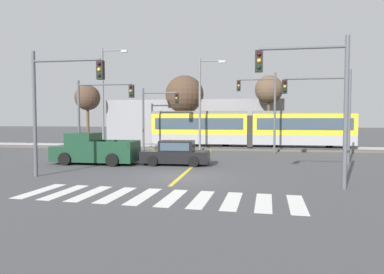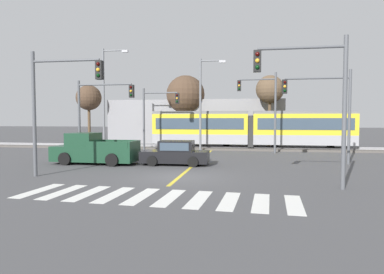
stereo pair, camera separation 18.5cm
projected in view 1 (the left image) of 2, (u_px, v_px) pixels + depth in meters
The scene contains 30 objects.
ground_plane at pixel (180, 177), 16.98m from camera, with size 200.00×200.00×0.00m, color #474749.
track_bed at pixel (213, 148), 32.99m from camera, with size 120.00×4.00×0.18m, color #56514C.
rail_near at pixel (212, 147), 32.28m from camera, with size 120.00×0.08×0.10m, color #939399.
rail_far at pixel (214, 146), 33.69m from camera, with size 120.00×0.08×0.10m, color #939399.
light_rail_tram at pixel (250, 128), 32.32m from camera, with size 18.50×2.64×3.43m.
crosswalk_stripe_0 at pixel (40, 191), 13.73m from camera, with size 0.56×2.80×0.01m, color silver.
crosswalk_stripe_1 at pixel (65, 192), 13.49m from camera, with size 0.56×2.80×0.01m, color silver.
crosswalk_stripe_2 at pixel (90, 193), 13.25m from camera, with size 0.56×2.80×0.01m, color silver.
crosswalk_stripe_3 at pixel (116, 195), 13.01m from camera, with size 0.56×2.80×0.01m, color silver.
crosswalk_stripe_4 at pixel (144, 196), 12.78m from camera, with size 0.56×2.80×0.01m, color silver.
crosswalk_stripe_5 at pixel (172, 198), 12.54m from camera, with size 0.56×2.80×0.01m, color silver.
crosswalk_stripe_6 at pixel (201, 199), 12.30m from camera, with size 0.56×2.80×0.01m, color silver.
crosswalk_stripe_7 at pixel (232, 201), 12.06m from camera, with size 0.56×2.80×0.01m, color silver.
crosswalk_stripe_8 at pixel (264, 202), 11.82m from camera, with size 0.56×2.80×0.01m, color silver.
crosswalk_stripe_9 at pixel (297, 204), 11.58m from camera, with size 0.56×2.80×0.01m, color silver.
lane_centre_line at pixel (197, 162), 22.83m from camera, with size 0.20×16.63×0.01m, color gold.
sedan_crossing at pixel (176, 154), 21.45m from camera, with size 4.24×1.99×1.52m.
pickup_truck at pixel (94, 151), 21.93m from camera, with size 5.44×2.31×1.98m.
traffic_light_near_right at pixel (315, 89), 14.04m from camera, with size 3.75×0.38×6.26m.
traffic_light_near_left at pixel (57, 95), 16.74m from camera, with size 3.75×0.38×6.22m.
traffic_light_mid_right at pixel (325, 102), 21.83m from camera, with size 4.25×0.38×6.00m.
traffic_light_mid_left at pixel (98, 106), 24.45m from camera, with size 4.25×0.38×5.64m.
traffic_light_far_left at pixel (156, 110), 29.71m from camera, with size 3.25×0.38×5.54m.
traffic_light_far_right at pixel (263, 101), 28.59m from camera, with size 3.25×0.38×6.74m.
street_lamp_west at pixel (105, 93), 31.72m from camera, with size 2.53×0.28×9.36m.
street_lamp_centre at pixel (202, 99), 30.22m from camera, with size 2.32×0.28×8.17m.
bare_tree_far_west at pixel (88, 98), 38.91m from camera, with size 2.87×2.87×6.73m.
bare_tree_west at pixel (185, 95), 39.00m from camera, with size 4.37×4.37×7.82m.
bare_tree_east at pixel (269, 90), 35.41m from camera, with size 2.89×2.89×7.38m.
building_backdrop_far at pixel (196, 122), 41.42m from camera, with size 20.26×6.00×5.07m, color gray.
Camera 1 is at (3.25, -16.54, 2.91)m, focal length 32.00 mm.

